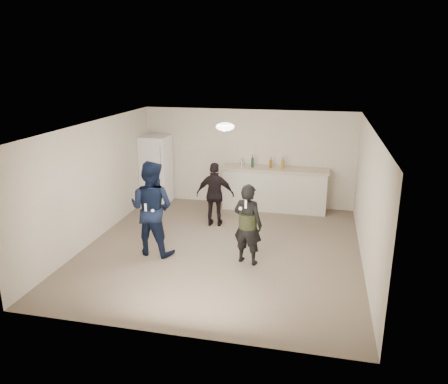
% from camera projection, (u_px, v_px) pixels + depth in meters
% --- Properties ---
extents(floor, '(6.00, 6.00, 0.00)m').
position_uv_depth(floor, '(222.00, 249.00, 8.92)').
color(floor, '#6B5B4C').
rests_on(floor, ground).
extents(ceiling, '(6.00, 6.00, 0.00)m').
position_uv_depth(ceiling, '(222.00, 126.00, 8.19)').
color(ceiling, silver).
rests_on(ceiling, wall_back).
extents(wall_back, '(6.00, 0.00, 6.00)m').
position_uv_depth(wall_back, '(248.00, 158.00, 11.35)').
color(wall_back, beige).
rests_on(wall_back, floor).
extents(wall_front, '(6.00, 0.00, 6.00)m').
position_uv_depth(wall_front, '(171.00, 254.00, 5.75)').
color(wall_front, beige).
rests_on(wall_front, floor).
extents(wall_left, '(0.00, 6.00, 6.00)m').
position_uv_depth(wall_left, '(94.00, 182.00, 9.13)').
color(wall_left, beige).
rests_on(wall_left, floor).
extents(wall_right, '(0.00, 6.00, 6.00)m').
position_uv_depth(wall_right, '(368.00, 199.00, 7.97)').
color(wall_right, beige).
rests_on(wall_right, floor).
extents(counter, '(2.60, 0.56, 1.05)m').
position_uv_depth(counter, '(274.00, 190.00, 11.10)').
color(counter, beige).
rests_on(counter, floor).
extents(counter_top, '(2.68, 0.64, 0.04)m').
position_uv_depth(counter_top, '(275.00, 169.00, 10.94)').
color(counter_top, beige).
rests_on(counter_top, counter).
extents(fridge, '(0.70, 0.70, 1.80)m').
position_uv_depth(fridge, '(156.00, 170.00, 11.58)').
color(fridge, white).
rests_on(fridge, floor).
extents(fridge_handle, '(0.02, 0.02, 0.60)m').
position_uv_depth(fridge_handle, '(161.00, 158.00, 11.06)').
color(fridge_handle, silver).
rests_on(fridge_handle, fridge).
extents(ceiling_dome, '(0.36, 0.36, 0.16)m').
position_uv_depth(ceiling_dome, '(225.00, 127.00, 8.48)').
color(ceiling_dome, white).
rests_on(ceiling_dome, ceiling).
extents(shaker, '(0.08, 0.08, 0.17)m').
position_uv_depth(shaker, '(242.00, 162.00, 11.17)').
color(shaker, silver).
rests_on(shaker, counter_top).
extents(man, '(1.00, 0.83, 1.88)m').
position_uv_depth(man, '(152.00, 208.00, 8.47)').
color(man, '#0E1C3E').
rests_on(man, floor).
extents(woman, '(0.64, 0.51, 1.55)m').
position_uv_depth(woman, '(248.00, 224.00, 8.09)').
color(woman, black).
rests_on(woman, floor).
extents(camo_shorts, '(0.34, 0.34, 0.28)m').
position_uv_depth(camo_shorts, '(248.00, 220.00, 8.07)').
color(camo_shorts, '#2B3819').
rests_on(camo_shorts, woman).
extents(spectator, '(0.90, 0.43, 1.49)m').
position_uv_depth(spectator, '(215.00, 195.00, 9.97)').
color(spectator, black).
rests_on(spectator, floor).
extents(remote_man, '(0.04, 0.04, 0.15)m').
position_uv_depth(remote_man, '(146.00, 207.00, 8.17)').
color(remote_man, white).
rests_on(remote_man, man).
extents(nunchuk_man, '(0.07, 0.07, 0.07)m').
position_uv_depth(nunchuk_man, '(153.00, 211.00, 8.20)').
color(nunchuk_man, white).
rests_on(nunchuk_man, man).
extents(remote_woman, '(0.04, 0.04, 0.15)m').
position_uv_depth(remote_woman, '(246.00, 204.00, 7.72)').
color(remote_woman, white).
rests_on(remote_woman, woman).
extents(nunchuk_woman, '(0.07, 0.07, 0.07)m').
position_uv_depth(nunchuk_woman, '(241.00, 209.00, 7.80)').
color(nunchuk_woman, silver).
rests_on(nunchuk_woman, woman).
extents(bottle_cluster, '(0.83, 0.24, 0.24)m').
position_uv_depth(bottle_cluster, '(271.00, 164.00, 10.93)').
color(bottle_cluster, '#B4B9BF').
rests_on(bottle_cluster, counter_top).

